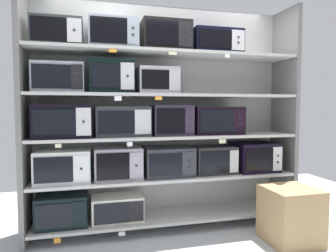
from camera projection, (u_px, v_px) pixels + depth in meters
back_panel at (162, 115)px, 3.61m from camera, size 3.06×0.04×2.51m
upright_left at (24, 117)px, 2.99m from camera, size 0.05×0.50×2.51m
upright_right at (284, 115)px, 3.71m from camera, size 0.05×0.50×2.51m
shelf_0 at (168, 216)px, 3.42m from camera, size 2.86×0.50×0.03m
microwave_0 at (62, 210)px, 3.13m from camera, size 0.50×0.38×0.32m
microwave_1 at (117, 208)px, 3.26m from camera, size 0.54×0.34×0.26m
price_tag_0 at (57, 241)px, 2.89m from camera, size 0.06×0.00×0.05m
price_tag_1 at (122, 234)px, 3.04m from camera, size 0.07×0.00×0.04m
shelf_1 at (168, 177)px, 3.39m from camera, size 2.86×0.50×0.03m
microwave_2 at (63, 166)px, 3.10m from camera, size 0.54×0.40×0.32m
microwave_3 at (118, 163)px, 3.24m from camera, size 0.49×0.39×0.33m
microwave_4 at (168, 161)px, 3.37m from camera, size 0.53×0.40×0.32m
microwave_5 at (214, 160)px, 3.51m from camera, size 0.48×0.33×0.31m
microwave_6 at (254, 157)px, 3.63m from camera, size 0.49×0.43×0.34m
shelf_2 at (168, 136)px, 3.36m from camera, size 2.86×0.50×0.03m
microwave_7 at (63, 121)px, 3.08m from camera, size 0.56×0.43×0.33m
microwave_8 at (123, 121)px, 3.23m from camera, size 0.56×0.34×0.31m
microwave_9 at (171, 120)px, 3.35m from camera, size 0.43×0.36×0.33m
microwave_10 at (216, 120)px, 3.49m from camera, size 0.57×0.36×0.31m
price_tag_2 at (58, 146)px, 2.84m from camera, size 0.06×0.00×0.04m
price_tag_3 at (130, 144)px, 3.01m from camera, size 0.06×0.00×0.04m
price_tag_4 at (222, 141)px, 3.25m from camera, size 0.08×0.00×0.04m
shelf_3 at (168, 95)px, 3.33m from camera, size 2.86×0.50×0.03m
microwave_11 at (59, 78)px, 3.04m from camera, size 0.49×0.34×0.30m
microwave_12 at (111, 77)px, 3.17m from camera, size 0.45×0.36×0.33m
microwave_13 at (157, 81)px, 3.29m from camera, size 0.42×0.40×0.28m
price_tag_5 at (118, 98)px, 2.95m from camera, size 0.07×0.00×0.04m
price_tag_6 at (159, 98)px, 3.05m from camera, size 0.07×0.00×0.04m
shelf_4 at (168, 54)px, 3.31m from camera, size 2.86×0.50×0.03m
microwave_14 at (58, 33)px, 3.01m from camera, size 0.48×0.34×0.28m
microwave_15 at (113, 35)px, 3.15m from camera, size 0.49×0.41×0.30m
microwave_16 at (165, 37)px, 3.28m from camera, size 0.52×0.40×0.32m
microwave_17 at (215, 42)px, 3.43m from camera, size 0.55×0.36×0.27m
price_tag_7 at (113, 51)px, 2.91m from camera, size 0.08×0.00×0.03m
price_tag_8 at (173, 53)px, 3.06m from camera, size 0.08×0.00×0.03m
price_tag_9 at (227, 56)px, 3.21m from camera, size 0.06×0.00×0.04m
shipping_carton at (290, 215)px, 3.04m from camera, size 0.48×0.48×0.55m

